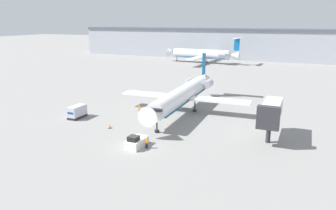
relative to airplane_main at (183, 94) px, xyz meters
name	(u,v)px	position (x,y,z in m)	size (l,w,h in m)	color
ground_plane	(135,149)	(0.57, -21.15, -3.67)	(600.00, 600.00, 0.00)	gray
terminal_building	(259,44)	(0.57, 98.85, 3.49)	(180.00, 16.80, 14.26)	#9EA3AD
airplane_main	(183,94)	(0.00, 0.00, 0.00)	(26.68, 33.45, 10.69)	white
pushback_tug	(136,142)	(0.36, -20.40, -2.95)	(2.02, 4.03, 1.92)	silver
luggage_cart	(77,112)	(-17.00, -11.92, -2.49)	(1.85, 3.84, 2.36)	#232326
worker_near_tug	(147,142)	(2.02, -20.35, -2.78)	(0.40, 0.24, 1.70)	#232838
worker_by_wing	(139,109)	(-7.46, -4.77, -2.74)	(0.40, 0.25, 1.76)	#232838
traffic_cone_left	(110,126)	(-7.94, -14.71, -3.30)	(0.56, 0.56, 0.78)	black
airplane_parked_far_left	(203,54)	(-19.72, 76.13, 0.16)	(32.48, 32.18, 10.90)	silver
jet_bridge	(271,112)	(17.87, -9.47, 0.77)	(3.20, 9.28, 6.19)	#2D2D33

